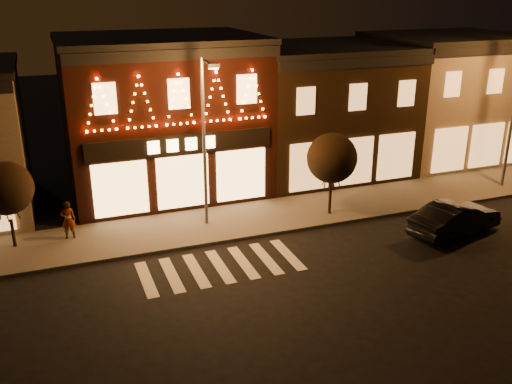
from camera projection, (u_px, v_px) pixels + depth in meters
ground at (255, 318)px, 19.49m from camera, size 120.00×120.00×0.00m
sidewalk_far at (235, 221)px, 27.14m from camera, size 44.00×4.00×0.15m
building_pulp at (163, 115)px, 30.29m from camera, size 10.20×8.34×8.30m
building_right_a at (321, 109)px, 33.60m from camera, size 9.20×8.28×7.50m
building_right_b at (447, 96)px, 36.54m from camera, size 9.20×8.28×7.80m
streetlamp_mid at (205, 131)px, 25.01m from camera, size 0.49×1.75×7.67m
tree_left at (6, 188)px, 23.52m from camera, size 2.25×2.25×3.77m
tree_right at (332, 158)px, 26.94m from camera, size 2.41×2.41×4.03m
dark_sedan at (455, 219)px, 25.68m from camera, size 4.91×2.63×1.54m
pedestrian at (68, 220)px, 24.91m from camera, size 0.66×0.46×1.74m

